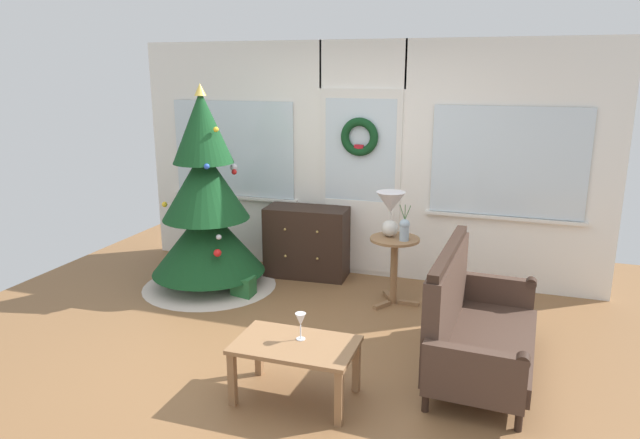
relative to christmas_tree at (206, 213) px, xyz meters
name	(u,v)px	position (x,y,z in m)	size (l,w,h in m)	color
ground_plane	(292,354)	(1.40, -1.14, -0.80)	(6.76, 6.76, 0.00)	brown
back_wall_with_door	(361,161)	(1.40, 0.94, 0.48)	(5.20, 0.19, 2.55)	white
christmas_tree	(206,213)	(0.00, 0.00, 0.00)	(1.41, 1.41, 2.12)	#4C331E
dresser_cabinet	(307,242)	(0.87, 0.65, -0.41)	(0.93, 0.49, 0.78)	black
settee_sofa	(471,323)	(2.77, -0.91, -0.42)	(0.78, 1.56, 0.96)	black
side_table	(394,257)	(1.95, 0.17, -0.32)	(0.50, 0.48, 0.67)	#8E6642
table_lamp	(391,208)	(1.89, 0.21, 0.16)	(0.28, 0.28, 0.44)	silver
flower_vase	(404,229)	(2.05, 0.11, -0.01)	(0.11, 0.10, 0.35)	#99ADBC
coffee_table	(295,351)	(1.66, -1.74, -0.44)	(0.85, 0.53, 0.42)	#8E6642
wine_glass	(301,320)	(1.68, -1.67, -0.24)	(0.08, 0.08, 0.20)	silver
gift_box	(243,287)	(0.48, -0.16, -0.70)	(0.21, 0.19, 0.21)	#266633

